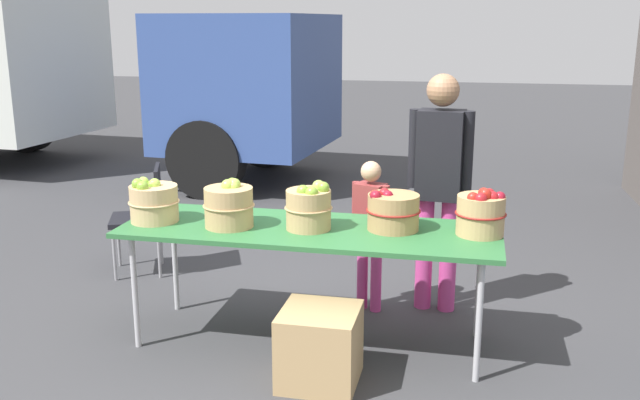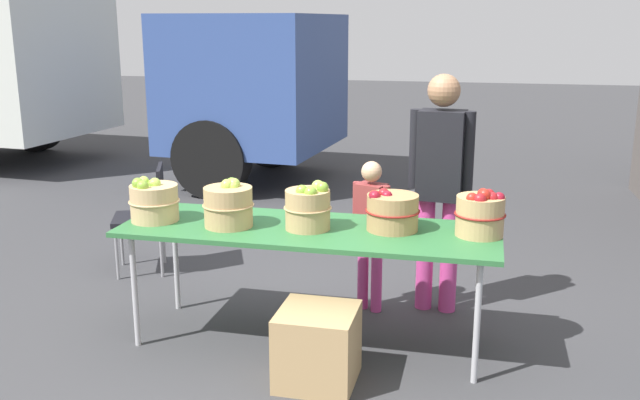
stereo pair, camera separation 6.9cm
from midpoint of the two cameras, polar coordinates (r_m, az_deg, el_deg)
name	(u,v)px [view 1 (the left image)]	position (r m, az deg, el deg)	size (l,w,h in m)	color
ground_plane	(310,341)	(4.58, -1.26, -11.28)	(40.00, 40.00, 0.00)	#38383A
market_table	(309,234)	(4.32, -1.31, -2.76)	(2.30, 0.76, 0.75)	#2D6B38
apple_basket_green_0	(153,202)	(4.54, -13.69, -0.13)	(0.32, 0.32, 0.29)	tan
apple_basket_green_1	(229,205)	(4.34, -7.79, -0.42)	(0.32, 0.32, 0.30)	tan
apple_basket_green_2	(309,208)	(4.25, -1.34, -0.62)	(0.29, 0.29, 0.30)	tan
apple_basket_red_0	(393,211)	(4.26, 5.40, -0.89)	(0.33, 0.33, 0.25)	#A87F51
apple_basket_red_1	(481,213)	(4.23, 12.39, -1.05)	(0.30, 0.30, 0.29)	tan
vendor_adult	(439,175)	(4.84, 9.20, 2.03)	(0.43, 0.25, 1.64)	#CC3F8C
child_customer	(370,224)	(4.85, 3.65, -1.93)	(0.27, 0.20, 1.06)	#CC3F8C
box_truck	(3,57)	(10.73, -24.38, 10.42)	(7.84, 2.70, 2.75)	silver
folding_chair	(145,211)	(5.80, -14.24, -0.84)	(0.52, 0.52, 0.86)	black
produce_crate	(320,346)	(4.02, -0.53, -11.71)	(0.43, 0.43, 0.43)	tan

